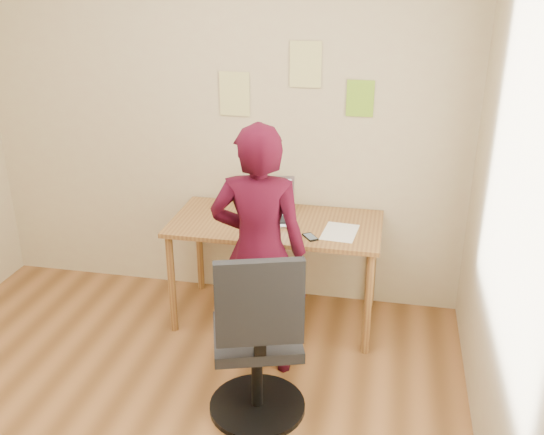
% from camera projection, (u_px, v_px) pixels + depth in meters
% --- Properties ---
extents(room, '(3.58, 3.58, 2.78)m').
position_uv_depth(room, '(108.00, 205.00, 2.65)').
color(room, brown).
rests_on(room, ground).
extents(desk, '(1.40, 0.70, 0.74)m').
position_uv_depth(desk, '(276.00, 234.00, 4.08)').
color(desk, olive).
rests_on(desk, ground).
extents(laptop, '(0.40, 0.36, 0.26)m').
position_uv_depth(laptop, '(267.00, 211.00, 4.09)').
color(laptop, '#B4B4BB').
rests_on(laptop, desk).
extents(paper_sheet, '(0.24, 0.32, 0.00)m').
position_uv_depth(paper_sheet, '(340.00, 232.00, 3.89)').
color(paper_sheet, white).
rests_on(paper_sheet, desk).
extents(phone, '(0.12, 0.13, 0.01)m').
position_uv_depth(phone, '(310.00, 237.00, 3.81)').
color(phone, black).
rests_on(phone, desk).
extents(wall_note_left, '(0.21, 0.00, 0.30)m').
position_uv_depth(wall_note_left, '(234.00, 94.00, 4.14)').
color(wall_note_left, '#DCD783').
rests_on(wall_note_left, room).
extents(wall_note_mid, '(0.21, 0.00, 0.30)m').
position_uv_depth(wall_note_mid, '(306.00, 64.00, 3.97)').
color(wall_note_mid, '#DCD783').
rests_on(wall_note_mid, room).
extents(wall_note_right, '(0.18, 0.00, 0.24)m').
position_uv_depth(wall_note_right, '(360.00, 99.00, 3.98)').
color(wall_note_right, '#80BC2A').
rests_on(wall_note_right, room).
extents(office_chair, '(0.57, 0.59, 1.04)m').
position_uv_depth(office_chair, '(258.00, 349.00, 3.20)').
color(office_chair, black).
rests_on(office_chair, ground).
extents(person, '(0.59, 0.41, 1.55)m').
position_uv_depth(person, '(259.00, 252.00, 3.54)').
color(person, '#3A0718').
rests_on(person, ground).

